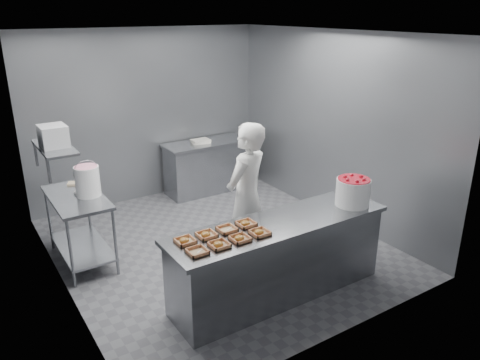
# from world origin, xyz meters

# --- Properties ---
(floor) EXTENTS (4.50, 4.50, 0.00)m
(floor) POSITION_xyz_m (0.00, 0.00, 0.00)
(floor) COLOR #4C4C51
(floor) RESTS_ON ground
(ceiling) EXTENTS (4.50, 4.50, 0.00)m
(ceiling) POSITION_xyz_m (0.00, 0.00, 2.80)
(ceiling) COLOR white
(ceiling) RESTS_ON wall_back
(wall_back) EXTENTS (4.00, 0.04, 2.80)m
(wall_back) POSITION_xyz_m (0.00, 2.25, 1.40)
(wall_back) COLOR slate
(wall_back) RESTS_ON ground
(wall_left) EXTENTS (0.04, 4.50, 2.80)m
(wall_left) POSITION_xyz_m (-2.00, 0.00, 1.40)
(wall_left) COLOR slate
(wall_left) RESTS_ON ground
(wall_right) EXTENTS (0.04, 4.50, 2.80)m
(wall_right) POSITION_xyz_m (2.00, 0.00, 1.40)
(wall_right) COLOR slate
(wall_right) RESTS_ON ground
(service_counter) EXTENTS (2.60, 0.70, 0.90)m
(service_counter) POSITION_xyz_m (0.00, -1.35, 0.45)
(service_counter) COLOR slate
(service_counter) RESTS_ON ground
(prep_table) EXTENTS (0.60, 1.20, 0.90)m
(prep_table) POSITION_xyz_m (-1.65, 0.60, 0.59)
(prep_table) COLOR slate
(prep_table) RESTS_ON ground
(back_counter) EXTENTS (1.50, 0.60, 0.90)m
(back_counter) POSITION_xyz_m (0.90, 1.90, 0.45)
(back_counter) COLOR slate
(back_counter) RESTS_ON ground
(wall_shelf) EXTENTS (0.35, 0.90, 0.03)m
(wall_shelf) POSITION_xyz_m (-1.82, 0.60, 1.55)
(wall_shelf) COLOR slate
(wall_shelf) RESTS_ON wall_left
(tray_0) EXTENTS (0.19, 0.18, 0.04)m
(tray_0) POSITION_xyz_m (-1.07, -1.48, 0.92)
(tray_0) COLOR tan
(tray_0) RESTS_ON service_counter
(tray_1) EXTENTS (0.19, 0.18, 0.06)m
(tray_1) POSITION_xyz_m (-0.84, -1.48, 0.92)
(tray_1) COLOR tan
(tray_1) RESTS_ON service_counter
(tray_2) EXTENTS (0.19, 0.18, 0.06)m
(tray_2) POSITION_xyz_m (-0.60, -1.48, 0.92)
(tray_2) COLOR tan
(tray_2) RESTS_ON service_counter
(tray_3) EXTENTS (0.19, 0.18, 0.06)m
(tray_3) POSITION_xyz_m (-0.36, -1.48, 0.92)
(tray_3) COLOR tan
(tray_3) RESTS_ON service_counter
(tray_4) EXTENTS (0.19, 0.18, 0.06)m
(tray_4) POSITION_xyz_m (-1.08, -1.22, 0.92)
(tray_4) COLOR tan
(tray_4) RESTS_ON service_counter
(tray_5) EXTENTS (0.19, 0.18, 0.06)m
(tray_5) POSITION_xyz_m (-0.84, -1.22, 0.92)
(tray_5) COLOR tan
(tray_5) RESTS_ON service_counter
(tray_6) EXTENTS (0.19, 0.18, 0.04)m
(tray_6) POSITION_xyz_m (-0.59, -1.22, 0.92)
(tray_6) COLOR tan
(tray_6) RESTS_ON service_counter
(tray_7) EXTENTS (0.19, 0.18, 0.06)m
(tray_7) POSITION_xyz_m (-0.36, -1.22, 0.92)
(tray_7) COLOR tan
(tray_7) RESTS_ON service_counter
(worker) EXTENTS (0.80, 0.68, 1.85)m
(worker) POSITION_xyz_m (0.05, -0.63, 0.92)
(worker) COLOR white
(worker) RESTS_ON ground
(strawberry_tub) EXTENTS (0.40, 0.40, 0.33)m
(strawberry_tub) POSITION_xyz_m (1.00, -1.43, 1.07)
(strawberry_tub) COLOR white
(strawberry_tub) RESTS_ON service_counter
(glaze_bucket) EXTENTS (0.31, 0.30, 0.46)m
(glaze_bucket) POSITION_xyz_m (-1.51, 0.53, 1.10)
(glaze_bucket) COLOR white
(glaze_bucket) RESTS_ON prep_table
(bucket_lid) EXTENTS (0.38, 0.38, 0.02)m
(bucket_lid) POSITION_xyz_m (-1.51, 0.65, 0.91)
(bucket_lid) COLOR white
(bucket_lid) RESTS_ON prep_table
(rag) EXTENTS (0.20, 0.19, 0.02)m
(rag) POSITION_xyz_m (-1.56, 1.04, 0.91)
(rag) COLOR #CCB28C
(rag) RESTS_ON prep_table
(appliance) EXTENTS (0.29, 0.33, 0.25)m
(appliance) POSITION_xyz_m (-1.82, 0.58, 1.69)
(appliance) COLOR gray
(appliance) RESTS_ON wall_shelf
(paper_stack) EXTENTS (0.33, 0.27, 0.06)m
(paper_stack) POSITION_xyz_m (0.79, 1.90, 0.93)
(paper_stack) COLOR silver
(paper_stack) RESTS_ON back_counter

